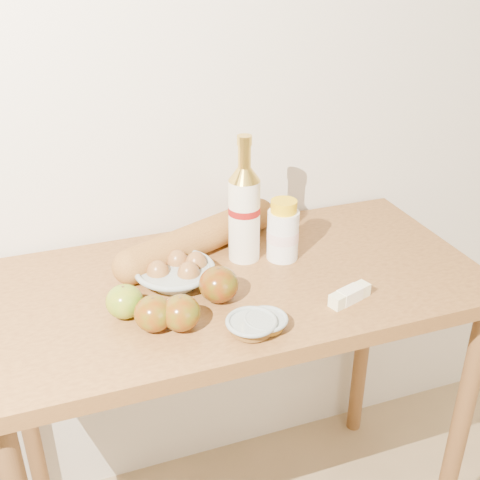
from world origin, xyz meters
name	(u,v)px	position (x,y,z in m)	size (l,w,h in m)	color
back_wall	(193,82)	(0.00, 1.51, 1.30)	(3.50, 0.02, 2.60)	silver
table	(236,320)	(0.00, 1.18, 0.78)	(1.20, 0.60, 0.90)	#A06A33
bourbon_bottle	(244,211)	(0.05, 1.27, 1.03)	(0.10, 0.10, 0.33)	white
cream_bottle	(283,232)	(0.15, 1.24, 0.97)	(0.10, 0.10, 0.16)	white
egg_bowl	(175,272)	(-0.14, 1.22, 0.93)	(0.26, 0.26, 0.07)	#96A39F
baguette	(200,238)	(-0.04, 1.33, 0.94)	(0.51, 0.28, 0.09)	#B47A37
apple_yellowgreen	(125,301)	(-0.28, 1.11, 0.94)	(0.09, 0.09, 0.08)	#9F951F
apple_redgreen_front	(181,313)	(-0.18, 1.03, 0.94)	(0.11, 0.11, 0.08)	maroon
apple_redgreen_right	(219,284)	(-0.07, 1.10, 0.94)	(0.11, 0.11, 0.08)	maroon
sugar_bowl	(251,325)	(-0.04, 0.97, 0.92)	(0.14, 0.14, 0.03)	#919E99
syrup_bowl	(266,322)	(-0.01, 0.97, 0.91)	(0.12, 0.12, 0.03)	#909D99
butter_stick	(350,295)	(0.21, 1.00, 0.92)	(0.11, 0.06, 0.03)	#FFFBC5
apple_extra	(154,313)	(-0.23, 1.05, 0.94)	(0.11, 0.11, 0.08)	maroon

